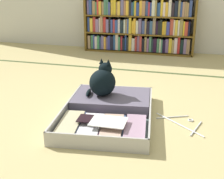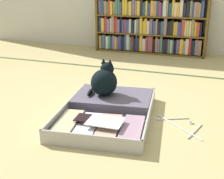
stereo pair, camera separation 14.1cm
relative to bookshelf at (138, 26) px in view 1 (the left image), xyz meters
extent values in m
plane|color=tan|center=(0.25, -2.24, -0.38)|extent=(10.00, 10.00, 0.00)
cube|color=#3D4D28|center=(0.25, -1.00, -0.38)|extent=(4.80, 0.05, 0.00)
cube|color=brown|center=(-0.76, 0.00, 0.01)|extent=(0.03, 0.27, 0.79)
cube|color=brown|center=(0.78, 0.00, 0.01)|extent=(0.03, 0.27, 0.79)
cube|color=brown|center=(0.01, 0.00, -0.37)|extent=(1.54, 0.27, 0.02)
cube|color=brown|center=(0.01, 0.00, -0.11)|extent=(1.51, 0.27, 0.02)
cube|color=#987A5B|center=(-0.71, -0.01, -0.25)|extent=(0.04, 0.23, 0.19)
cube|color=#3B7454|center=(-0.67, 0.00, -0.25)|extent=(0.03, 0.23, 0.20)
cube|color=#324298|center=(-0.64, 0.00, -0.25)|extent=(0.02, 0.23, 0.20)
cube|color=silver|center=(-0.60, 0.00, -0.26)|extent=(0.04, 0.23, 0.18)
cube|color=#3E8856|center=(-0.57, -0.01, -0.25)|extent=(0.03, 0.23, 0.19)
cube|color=#374C80|center=(-0.54, 0.00, -0.26)|extent=(0.02, 0.23, 0.18)
cube|color=slate|center=(-0.51, 0.00, -0.25)|extent=(0.04, 0.23, 0.20)
cube|color=gold|center=(-0.47, 0.00, -0.26)|extent=(0.03, 0.23, 0.18)
cube|color=slate|center=(-0.44, 0.01, -0.26)|extent=(0.02, 0.23, 0.18)
cube|color=#383B8F|center=(-0.40, -0.01, -0.25)|extent=(0.03, 0.23, 0.20)
cube|color=black|center=(-0.36, -0.01, -0.25)|extent=(0.04, 0.23, 0.20)
cube|color=#285391|center=(-0.33, 0.00, -0.24)|extent=(0.03, 0.23, 0.21)
cube|color=beige|center=(-0.29, 0.01, -0.23)|extent=(0.04, 0.23, 0.23)
cube|color=#3C895F|center=(-0.25, -0.01, -0.25)|extent=(0.03, 0.23, 0.19)
cube|color=#B92D38|center=(-0.22, 0.01, -0.25)|extent=(0.03, 0.23, 0.20)
cube|color=black|center=(-0.19, 0.00, -0.26)|extent=(0.03, 0.23, 0.17)
cube|color=#26438F|center=(-0.16, 0.01, -0.24)|extent=(0.02, 0.23, 0.22)
cube|color=#242826|center=(-0.13, 0.00, -0.25)|extent=(0.03, 0.23, 0.19)
cube|color=gold|center=(-0.09, 0.00, -0.24)|extent=(0.04, 0.23, 0.23)
cube|color=silver|center=(-0.05, 0.01, -0.26)|extent=(0.04, 0.23, 0.18)
cube|color=#AE3530|center=(-0.01, 0.00, -0.24)|extent=(0.03, 0.23, 0.21)
cube|color=slate|center=(0.03, 0.00, -0.24)|extent=(0.03, 0.23, 0.22)
cube|color=#B13D39|center=(0.06, -0.01, -0.24)|extent=(0.03, 0.23, 0.22)
cube|color=black|center=(0.10, 0.00, -0.26)|extent=(0.04, 0.23, 0.18)
cube|color=#988252|center=(0.13, 0.00, -0.24)|extent=(0.03, 0.23, 0.21)
cube|color=slate|center=(0.16, -0.01, -0.25)|extent=(0.03, 0.23, 0.19)
cube|color=#457B5F|center=(0.20, 0.00, -0.24)|extent=(0.03, 0.23, 0.22)
cube|color=#1A272F|center=(0.23, 0.00, -0.26)|extent=(0.02, 0.23, 0.18)
cube|color=#26122D|center=(0.26, 0.00, -0.25)|extent=(0.04, 0.23, 0.19)
cube|color=#427955|center=(0.31, -0.01, -0.25)|extent=(0.03, 0.23, 0.19)
cube|color=beige|center=(0.34, 0.00, -0.26)|extent=(0.02, 0.23, 0.18)
cube|color=#417863|center=(0.36, 0.00, -0.26)|extent=(0.02, 0.23, 0.18)
cube|color=black|center=(0.39, 0.00, -0.26)|extent=(0.03, 0.23, 0.18)
cube|color=slate|center=(0.43, 0.01, -0.25)|extent=(0.04, 0.23, 0.19)
cube|color=gold|center=(0.47, 0.00, -0.25)|extent=(0.04, 0.23, 0.20)
cube|color=#A18650|center=(0.51, 0.00, -0.26)|extent=(0.03, 0.23, 0.18)
cube|color=silver|center=(0.55, 0.00, -0.24)|extent=(0.04, 0.23, 0.21)
cube|color=red|center=(0.59, 0.01, -0.24)|extent=(0.03, 0.23, 0.22)
cube|color=black|center=(0.63, 0.01, -0.25)|extent=(0.04, 0.23, 0.19)
cube|color=slate|center=(0.67, 0.00, -0.24)|extent=(0.04, 0.23, 0.21)
cube|color=#94734F|center=(0.71, 0.00, -0.25)|extent=(0.04, 0.23, 0.20)
cube|color=brown|center=(0.01, 0.00, 0.14)|extent=(1.51, 0.27, 0.02)
cube|color=navy|center=(-0.72, 0.01, 0.00)|extent=(0.03, 0.23, 0.21)
cube|color=gold|center=(-0.67, 0.00, 0.00)|extent=(0.04, 0.23, 0.20)
cube|color=#B03530|center=(-0.63, 0.01, 0.01)|extent=(0.04, 0.23, 0.21)
cube|color=slate|center=(-0.58, -0.01, -0.01)|extent=(0.04, 0.23, 0.18)
cube|color=silver|center=(-0.55, 0.00, 0.00)|extent=(0.02, 0.23, 0.20)
cube|color=#A37D5C|center=(-0.51, -0.01, 0.01)|extent=(0.04, 0.23, 0.23)
cube|color=red|center=(-0.47, 0.01, 0.01)|extent=(0.04, 0.23, 0.22)
cube|color=slate|center=(-0.43, -0.01, -0.01)|extent=(0.04, 0.23, 0.19)
cube|color=black|center=(-0.39, 0.00, 0.01)|extent=(0.03, 0.23, 0.22)
cube|color=#344894|center=(-0.37, 0.00, -0.01)|extent=(0.03, 0.23, 0.18)
cube|color=#AB363E|center=(-0.33, 0.00, -0.01)|extent=(0.03, 0.23, 0.19)
cube|color=#2C4892|center=(-0.30, -0.01, -0.01)|extent=(0.04, 0.23, 0.18)
cube|color=silver|center=(-0.26, 0.01, -0.01)|extent=(0.03, 0.23, 0.19)
cube|color=#16242E|center=(-0.22, 0.00, -0.01)|extent=(0.04, 0.23, 0.18)
cube|color=silver|center=(-0.18, 0.00, -0.01)|extent=(0.02, 0.23, 0.19)
cube|color=#927855|center=(-0.15, 0.01, 0.00)|extent=(0.02, 0.23, 0.20)
cube|color=#314A95|center=(-0.13, 0.00, 0.00)|extent=(0.02, 0.23, 0.20)
cube|color=gold|center=(-0.10, -0.01, 0.01)|extent=(0.03, 0.23, 0.22)
cube|color=gold|center=(-0.06, 0.01, -0.01)|extent=(0.03, 0.23, 0.17)
cube|color=gold|center=(-0.03, -0.01, 0.00)|extent=(0.03, 0.23, 0.21)
cube|color=silver|center=(0.00, 0.01, -0.01)|extent=(0.03, 0.23, 0.18)
cube|color=slate|center=(0.04, 0.00, 0.00)|extent=(0.04, 0.23, 0.21)
cube|color=#3A4A83|center=(0.09, 0.01, -0.01)|extent=(0.04, 0.23, 0.18)
cube|color=#997F54|center=(0.12, 0.00, 0.00)|extent=(0.02, 0.23, 0.21)
cube|color=black|center=(0.16, 0.00, -0.01)|extent=(0.04, 0.23, 0.18)
cube|color=#30527F|center=(0.20, 0.00, -0.01)|extent=(0.04, 0.23, 0.18)
cube|color=#8D775E|center=(0.24, 0.00, 0.01)|extent=(0.04, 0.23, 0.22)
cube|color=#21122E|center=(0.28, 0.01, -0.01)|extent=(0.03, 0.23, 0.18)
cube|color=black|center=(0.31, 0.01, -0.01)|extent=(0.03, 0.23, 0.19)
cube|color=black|center=(0.34, 0.00, 0.00)|extent=(0.02, 0.23, 0.20)
cube|color=gold|center=(0.36, 0.01, -0.01)|extent=(0.03, 0.23, 0.18)
cube|color=gold|center=(0.39, 0.01, -0.01)|extent=(0.02, 0.23, 0.18)
cube|color=#383F98|center=(0.43, -0.01, -0.01)|extent=(0.04, 0.23, 0.18)
cube|color=#B74433|center=(0.47, 0.01, 0.01)|extent=(0.04, 0.23, 0.22)
cube|color=silver|center=(0.51, 0.00, 0.00)|extent=(0.02, 0.23, 0.21)
cube|color=gold|center=(0.54, -0.01, 0.00)|extent=(0.03, 0.23, 0.20)
cube|color=silver|center=(0.57, -0.01, 0.00)|extent=(0.02, 0.23, 0.20)
cube|color=#91834E|center=(0.60, 0.01, 0.01)|extent=(0.04, 0.23, 0.22)
cube|color=gold|center=(0.64, 0.00, -0.01)|extent=(0.02, 0.23, 0.19)
cube|color=#BA3E30|center=(0.67, 0.00, -0.01)|extent=(0.04, 0.23, 0.18)
cube|color=black|center=(0.71, -0.01, -0.01)|extent=(0.02, 0.23, 0.19)
cube|color=slate|center=(-0.72, 0.00, 0.24)|extent=(0.03, 0.23, 0.19)
cube|color=navy|center=(-0.68, -0.01, 0.25)|extent=(0.04, 0.23, 0.22)
cube|color=#A48154|center=(-0.63, 0.01, 0.24)|extent=(0.04, 0.23, 0.19)
cube|color=#407855|center=(-0.59, 0.00, 0.23)|extent=(0.02, 0.23, 0.17)
cube|color=red|center=(-0.57, 0.00, 0.26)|extent=(0.03, 0.23, 0.22)
cube|color=gold|center=(-0.54, -0.01, 0.24)|extent=(0.04, 0.23, 0.18)
cube|color=#997858|center=(-0.50, 0.01, 0.23)|extent=(0.03, 0.23, 0.18)
cube|color=#40745B|center=(-0.46, -0.01, 0.25)|extent=(0.03, 0.23, 0.21)
cube|color=#44785D|center=(-0.43, 0.00, 0.25)|extent=(0.02, 0.23, 0.21)
cube|color=#3F4B92|center=(-0.40, -0.01, 0.23)|extent=(0.03, 0.23, 0.17)
cube|color=yellow|center=(-0.36, 0.01, 0.26)|extent=(0.03, 0.23, 0.22)
cube|color=gold|center=(-0.32, 0.00, 0.26)|extent=(0.04, 0.23, 0.23)
cube|color=#9A764B|center=(-0.29, 0.01, 0.23)|extent=(0.02, 0.23, 0.17)
cube|color=gold|center=(-0.26, -0.01, 0.24)|extent=(0.04, 0.23, 0.19)
cube|color=slate|center=(-0.22, 0.00, 0.26)|extent=(0.04, 0.23, 0.22)
cube|color=#A56D53|center=(-0.18, 0.00, 0.24)|extent=(0.03, 0.23, 0.20)
cube|color=gold|center=(-0.14, 0.00, 0.24)|extent=(0.04, 0.23, 0.20)
cube|color=black|center=(-0.10, -0.01, 0.26)|extent=(0.03, 0.23, 0.23)
cube|color=#2D4C86|center=(-0.07, -0.01, 0.23)|extent=(0.02, 0.23, 0.17)
cube|color=#367563|center=(-0.05, 0.01, 0.24)|extent=(0.02, 0.23, 0.19)
cube|color=gold|center=(-0.03, -0.01, 0.24)|extent=(0.02, 0.23, 0.20)
cube|color=navy|center=(0.00, 0.00, 0.23)|extent=(0.04, 0.23, 0.17)
cube|color=gold|center=(0.04, 0.01, 0.25)|extent=(0.04, 0.23, 0.20)
cube|color=#A5744D|center=(0.09, -0.01, 0.24)|extent=(0.04, 0.23, 0.20)
cube|color=#344F8C|center=(0.13, 0.01, 0.24)|extent=(0.03, 0.23, 0.20)
cube|color=#BC2E3C|center=(0.16, -0.01, 0.24)|extent=(0.02, 0.23, 0.18)
cube|color=#294094|center=(0.18, 0.00, 0.23)|extent=(0.02, 0.23, 0.18)
cube|color=beige|center=(0.22, -0.01, 0.25)|extent=(0.04, 0.23, 0.21)
cube|color=#98844A|center=(0.25, -0.01, 0.25)|extent=(0.02, 0.23, 0.21)
cube|color=navy|center=(0.29, 0.01, 0.23)|extent=(0.04, 0.23, 0.17)
cube|color=gold|center=(0.33, 0.01, 0.26)|extent=(0.03, 0.23, 0.22)
cube|color=silver|center=(0.36, -0.01, 0.24)|extent=(0.03, 0.23, 0.18)
cube|color=gold|center=(0.40, 0.00, 0.24)|extent=(0.04, 0.23, 0.18)
cube|color=beige|center=(0.44, -0.01, 0.25)|extent=(0.04, 0.23, 0.21)
cube|color=#281F27|center=(0.48, 0.00, 0.24)|extent=(0.03, 0.23, 0.18)
cube|color=black|center=(0.52, 0.00, 0.25)|extent=(0.04, 0.23, 0.20)
cube|color=#8F8257|center=(0.56, 0.00, 0.25)|extent=(0.03, 0.23, 0.21)
cube|color=navy|center=(0.59, -0.01, 0.24)|extent=(0.02, 0.23, 0.19)
cube|color=#A27961|center=(0.62, -0.01, 0.24)|extent=(0.03, 0.23, 0.19)
cube|color=#97784F|center=(0.64, 0.00, 0.24)|extent=(0.02, 0.23, 0.19)
cube|color=#A27C50|center=(0.67, -0.01, 0.24)|extent=(0.02, 0.23, 0.18)
cube|color=#32488D|center=(0.70, 0.00, 0.25)|extent=(0.04, 0.23, 0.21)
cube|color=#B5B3B0|center=(0.28, -2.54, -0.38)|extent=(0.68, 0.54, 0.01)
cube|color=#B5B3B0|center=(0.31, -2.76, -0.33)|extent=(0.62, 0.10, 0.10)
cube|color=#B5B3B0|center=(-0.02, -2.58, -0.33)|extent=(0.08, 0.45, 0.10)
cube|color=#B5B3B0|center=(0.58, -2.49, -0.33)|extent=(0.08, 0.45, 0.10)
cube|color=#455551|center=(0.28, -2.54, -0.37)|extent=(0.65, 0.51, 0.01)
cube|color=#B5B3B0|center=(0.21, -2.09, -0.38)|extent=(0.68, 0.54, 0.01)
cube|color=#B5B3B0|center=(0.18, -1.87, -0.33)|extent=(0.62, 0.10, 0.10)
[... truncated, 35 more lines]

